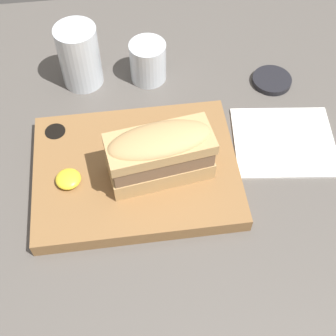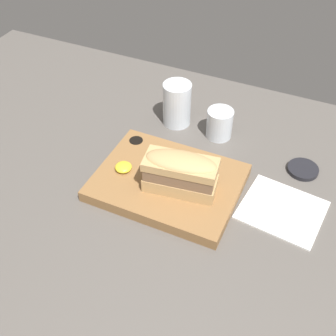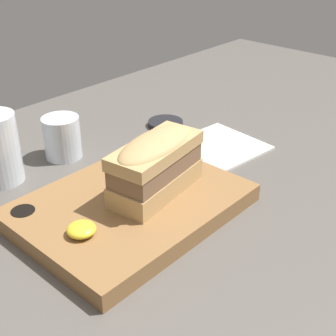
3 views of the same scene
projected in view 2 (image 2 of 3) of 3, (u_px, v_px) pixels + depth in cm
name	position (u px, v px, depth cm)	size (l,w,h in cm)	color
dining_table	(195.00, 204.00, 89.78)	(176.09, 96.80, 2.00)	#56514C
serving_board	(168.00, 182.00, 91.40)	(30.63, 23.22, 2.68)	olive
sandwich	(181.00, 172.00, 84.99)	(15.68, 8.52, 8.89)	tan
mustard_dollop	(123.00, 167.00, 91.78)	(3.71, 3.71, 1.48)	yellow
water_glass	(177.00, 107.00, 105.61)	(7.08, 7.08, 11.27)	silver
wine_glass	(219.00, 125.00, 102.77)	(6.38, 6.38, 7.35)	silver
napkin	(282.00, 210.00, 87.09)	(17.74, 16.05, 0.40)	white
condiment_dish	(303.00, 169.00, 95.44)	(6.99, 6.99, 1.00)	black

